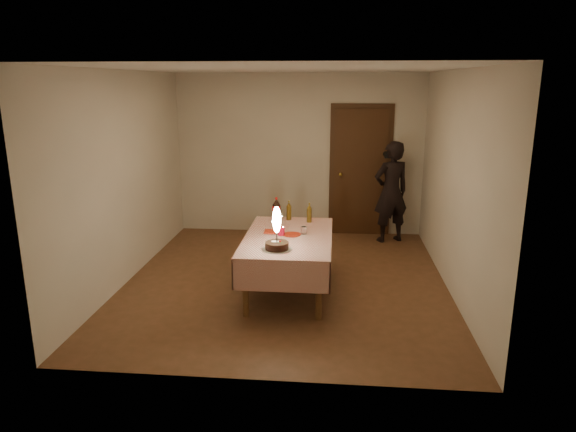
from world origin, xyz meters
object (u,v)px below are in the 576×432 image
object	(u,v)px
amber_bottle_left	(289,211)
birthday_cake	(277,238)
photographer	(391,192)
dining_table	(288,243)
cola_bottle	(276,210)
clear_cup	(304,230)
red_plate	(292,234)
amber_bottle_right	(309,213)
red_cup	(281,231)

from	to	relation	value
amber_bottle_left	birthday_cake	bearing A→B (deg)	-90.71
photographer	amber_bottle_left	bearing A→B (deg)	-135.80
dining_table	cola_bottle	size ratio (longest dim) A/B	5.42
amber_bottle_left	photographer	xyz separation A→B (m)	(1.47, 1.43, -0.02)
photographer	dining_table	bearing A→B (deg)	-123.06
birthday_cake	clear_cup	bearing A→B (deg)	67.38
red_plate	amber_bottle_left	world-z (taller)	amber_bottle_left
clear_cup	cola_bottle	distance (m)	0.68
cola_bottle	amber_bottle_right	distance (m)	0.43
red_plate	cola_bottle	distance (m)	0.66
cola_bottle	red_cup	bearing A→B (deg)	-78.36
birthday_cake	cola_bottle	world-z (taller)	birthday_cake
red_plate	photographer	size ratio (longest dim) A/B	0.14
dining_table	cola_bottle	bearing A→B (deg)	108.72
amber_bottle_left	photographer	distance (m)	2.04
red_plate	clear_cup	xyz separation A→B (m)	(0.14, 0.04, 0.04)
red_cup	cola_bottle	xyz separation A→B (m)	(-0.13, 0.62, 0.10)
red_plate	clear_cup	size ratio (longest dim) A/B	2.44
red_cup	clear_cup	distance (m)	0.28
birthday_cake	photographer	world-z (taller)	photographer
red_plate	amber_bottle_left	bearing A→B (deg)	97.92
birthday_cake	clear_cup	size ratio (longest dim) A/B	5.31
clear_cup	amber_bottle_left	distance (m)	0.69
dining_table	amber_bottle_right	xyz separation A→B (m)	(0.21, 0.63, 0.21)
amber_bottle_right	photographer	bearing A→B (deg)	52.04
red_cup	clear_cup	world-z (taller)	red_cup
dining_table	amber_bottle_left	bearing A→B (deg)	94.78
clear_cup	amber_bottle_right	distance (m)	0.55
birthday_cake	amber_bottle_left	bearing A→B (deg)	89.29
cola_bottle	photographer	distance (m)	2.22
birthday_cake	cola_bottle	distance (m)	1.16
red_plate	amber_bottle_left	xyz separation A→B (m)	(-0.10, 0.69, 0.11)
cola_bottle	amber_bottle_right	world-z (taller)	cola_bottle
dining_table	photographer	world-z (taller)	photographer
cola_bottle	amber_bottle_right	xyz separation A→B (m)	(0.43, -0.01, -0.03)
red_cup	amber_bottle_right	world-z (taller)	amber_bottle_right
cola_bottle	amber_bottle_left	xyz separation A→B (m)	(0.15, 0.10, -0.03)
red_cup	amber_bottle_left	distance (m)	0.72
birthday_cake	red_cup	distance (m)	0.54
cola_bottle	amber_bottle_right	size ratio (longest dim) A/B	1.25
birthday_cake	photographer	distance (m)	3.06
amber_bottle_right	cola_bottle	bearing A→B (deg)	179.13
red_plate	amber_bottle_right	distance (m)	0.62
cola_bottle	amber_bottle_left	world-z (taller)	cola_bottle
dining_table	amber_bottle_right	world-z (taller)	amber_bottle_right
clear_cup	amber_bottle_right	size ratio (longest dim) A/B	0.35
dining_table	clear_cup	bearing A→B (deg)	26.85
birthday_cake	red_cup	size ratio (longest dim) A/B	4.78
amber_bottle_left	red_cup	bearing A→B (deg)	-92.04
clear_cup	amber_bottle_left	bearing A→B (deg)	110.35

